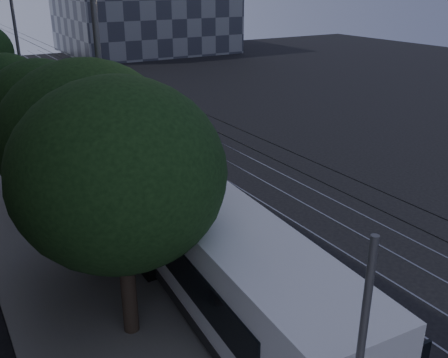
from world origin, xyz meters
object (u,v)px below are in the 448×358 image
Objects in this scene: car_white_a at (56,124)px; pickup_silver at (99,168)px; trolleybus at (218,258)px; streetlamp_far at (24,43)px; car_white_d at (9,89)px; streetlamp_near at (114,96)px; car_white_b at (60,113)px; car_white_c at (19,97)px.

pickup_silver is at bearing -83.23° from car_white_a.
trolleybus is at bearing -82.86° from car_white_a.
car_white_d is at bearing 87.91° from streetlamp_far.
car_white_d is 14.44m from streetlamp_far.
trolleybus is 1.30× the size of streetlamp_near.
streetlamp_near is at bearing -93.81° from pickup_silver.
car_white_b is 21.31m from streetlamp_near.
car_white_a is 5.44m from streetlamp_far.
trolleybus is 36.52m from car_white_d.
car_white_d is at bearing 79.90° from car_white_b.
car_white_a is 0.37× the size of streetlamp_near.
car_white_b is 11.56m from car_white_d.
pickup_silver is 0.53× the size of streetlamp_near.
streetlamp_far is at bearing 150.90° from car_white_a.
car_white_c is at bearing 86.75° from streetlamp_far.
car_white_a is 1.05× the size of car_white_d.
trolleybus reaches higher than car_white_c.
car_white_a reaches higher than car_white_d.
streetlamp_near is (-1.09, -27.10, 5.25)m from car_white_c.
car_white_b is at bearing 43.49° from streetlamp_far.
car_white_d is (-0.37, 24.21, -0.13)m from pickup_silver.
streetlamp_far is (-1.12, 0.85, 5.26)m from car_white_a.
pickup_silver is at bearing 93.00° from trolleybus.
car_white_c is (-1.60, 6.64, 0.08)m from car_white_b.
car_white_c reaches higher than car_white_b.
car_white_b is 5.94m from streetlamp_far.
car_white_c is 4.81m from car_white_d.
car_white_c is (-0.37, 19.41, 0.04)m from pickup_silver.
car_white_a is at bearing 95.47° from pickup_silver.
streetlamp_near is (-1.72, -17.62, 5.39)m from car_white_a.
trolleybus is 2.76× the size of car_white_c.
car_white_c is 10.04m from streetlamp_far.
car_white_b is at bearing -70.04° from car_white_c.
car_white_c reaches higher than car_white_a.
pickup_silver is at bearing -95.79° from car_white_d.
pickup_silver is 1.09× the size of car_white_b.
streetlamp_near is at bearing -115.54° from car_white_b.
pickup_silver is 0.54× the size of streetlamp_far.
car_white_a is at bearing 92.70° from trolleybus.
trolleybus is 31.71m from car_white_c.
pickup_silver reaches higher than car_white_a.
car_white_d is 32.38m from streetlamp_near.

